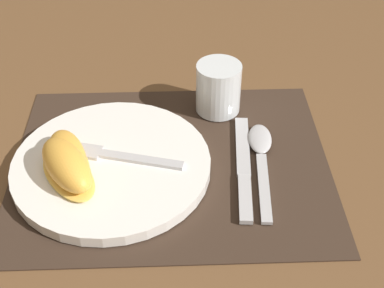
{
  "coord_description": "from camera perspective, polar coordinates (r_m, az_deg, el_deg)",
  "views": [
    {
      "loc": [
        0.01,
        -0.55,
        0.51
      ],
      "look_at": [
        0.03,
        0.01,
        0.02
      ],
      "focal_mm": 50.0,
      "sensor_mm": 36.0,
      "label": 1
    }
  ],
  "objects": [
    {
      "name": "spoon",
      "position": [
        0.76,
        7.37,
        -0.72
      ],
      "size": [
        0.04,
        0.19,
        0.01
      ],
      "color": "#BCBCC1",
      "rests_on": "placemat"
    },
    {
      "name": "knife",
      "position": [
        0.73,
        5.53,
        -2.57
      ],
      "size": [
        0.03,
        0.21,
        0.01
      ],
      "color": "#BCBCC1",
      "rests_on": "placemat"
    },
    {
      "name": "citrus_wedge_1",
      "position": [
        0.71,
        -13.21,
        -2.34
      ],
      "size": [
        0.11,
        0.13,
        0.04
      ],
      "color": "#F7C656",
      "rests_on": "plate"
    },
    {
      "name": "placemat",
      "position": [
        0.75,
        -2.21,
        -2.01
      ],
      "size": [
        0.44,
        0.35,
        0.0
      ],
      "color": "#38281E",
      "rests_on": "ground_plane"
    },
    {
      "name": "juice_glass",
      "position": [
        0.82,
        2.82,
        5.72
      ],
      "size": [
        0.07,
        0.07,
        0.08
      ],
      "color": "silver",
      "rests_on": "placemat"
    },
    {
      "name": "plate",
      "position": [
        0.74,
        -8.56,
        -2.25
      ],
      "size": [
        0.27,
        0.27,
        0.02
      ],
      "color": "white",
      "rests_on": "placemat"
    },
    {
      "name": "fork",
      "position": [
        0.74,
        -9.21,
        -1.08
      ],
      "size": [
        0.19,
        0.07,
        0.0
      ],
      "color": "#BCBCC1",
      "rests_on": "plate"
    },
    {
      "name": "ground_plane",
      "position": [
        0.75,
        -2.2,
        -2.13
      ],
      "size": [
        3.0,
        3.0,
        0.0
      ],
      "primitive_type": "plane",
      "color": "brown"
    },
    {
      "name": "citrus_wedge_0",
      "position": [
        0.72,
        -13.17,
        -1.71
      ],
      "size": [
        0.09,
        0.14,
        0.03
      ],
      "color": "#F7C656",
      "rests_on": "plate"
    }
  ]
}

